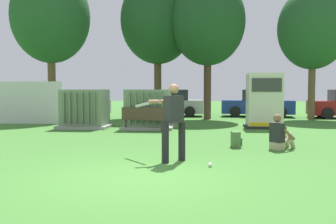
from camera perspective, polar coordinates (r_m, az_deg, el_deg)
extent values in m
plane|color=#3D752D|center=(7.17, -4.23, -9.63)|extent=(96.00, 96.00, 0.00)
cube|color=silver|center=(19.60, -22.18, 1.31)|extent=(4.80, 0.12, 2.00)
cube|color=#9E9B93|center=(16.58, -12.25, -2.10)|extent=(2.10, 1.70, 0.12)
cube|color=gray|center=(16.52, -12.28, 0.70)|extent=(1.80, 1.40, 1.50)
cube|color=#63755B|center=(16.01, -15.28, 0.57)|extent=(0.06, 0.12, 1.27)
cube|color=#63755B|center=(15.93, -14.42, 0.57)|extent=(0.06, 0.12, 1.27)
cube|color=#63755B|center=(15.84, -13.55, 0.57)|extent=(0.06, 0.12, 1.27)
cube|color=#63755B|center=(15.76, -12.67, 0.57)|extent=(0.06, 0.12, 1.27)
cube|color=#63755B|center=(15.68, -11.78, 0.57)|extent=(0.06, 0.12, 1.27)
cube|color=#63755B|center=(15.61, -10.89, 0.56)|extent=(0.06, 0.12, 1.27)
cube|color=#9E9B93|center=(15.90, -2.95, -2.26)|extent=(2.10, 1.70, 0.12)
cube|color=gray|center=(15.85, -2.96, 0.66)|extent=(1.80, 1.40, 1.50)
cube|color=#63755B|center=(15.20, -5.75, 0.53)|extent=(0.06, 0.12, 1.27)
cube|color=#63755B|center=(15.16, -4.80, 0.53)|extent=(0.06, 0.12, 1.27)
cube|color=#63755B|center=(15.11, -3.85, 0.53)|extent=(0.06, 0.12, 1.27)
cube|color=#63755B|center=(15.08, -2.89, 0.52)|extent=(0.06, 0.12, 1.27)
cube|color=#63755B|center=(15.04, -1.93, 0.52)|extent=(0.06, 0.12, 1.27)
cube|color=#63755B|center=(15.01, -0.97, 0.51)|extent=(0.06, 0.12, 1.27)
cube|color=#262626|center=(16.67, 14.11, -2.13)|extent=(1.60, 1.40, 0.10)
cube|color=beige|center=(16.60, 14.16, 1.82)|extent=(1.40, 1.20, 2.20)
cube|color=#383838|center=(15.99, 14.54, 3.93)|extent=(1.19, 0.04, 0.55)
cube|color=yellow|center=(16.05, 14.45, -1.81)|extent=(1.33, 0.04, 0.16)
cube|color=#4C3828|center=(15.11, -3.53, -1.07)|extent=(1.84, 0.80, 0.05)
cube|color=#4C3828|center=(14.93, -3.79, -0.18)|extent=(1.76, 0.45, 0.44)
cylinder|color=#4C3828|center=(15.56, -5.94, -1.83)|extent=(0.06, 0.06, 0.42)
cylinder|color=#4C3828|center=(15.00, -0.61, -2.01)|extent=(0.06, 0.06, 0.42)
cylinder|color=#4C3828|center=(15.31, -6.38, -1.92)|extent=(0.06, 0.06, 0.42)
cylinder|color=#4C3828|center=(14.73, -0.97, -2.10)|extent=(0.06, 0.06, 0.42)
cylinder|color=black|center=(8.38, -0.41, -4.68)|extent=(0.16, 0.16, 0.88)
cylinder|color=black|center=(8.68, 2.08, -4.40)|extent=(0.16, 0.16, 0.88)
cube|color=#262628|center=(8.46, 0.86, 0.43)|extent=(0.45, 0.45, 0.60)
sphere|color=#9E7051|center=(8.45, 0.86, 3.45)|extent=(0.23, 0.23, 0.23)
cylinder|color=#9E7051|center=(8.69, -1.18, 1.57)|extent=(0.53, 0.31, 0.09)
cylinder|color=#9E7051|center=(8.80, -0.25, 1.59)|extent=(0.32, 0.52, 0.09)
cylinder|color=#B2B2B7|center=(9.29, -3.31, 1.22)|extent=(0.64, 0.65, 0.21)
sphere|color=#B2B2B7|center=(8.94, -1.72, 1.62)|extent=(0.08, 0.08, 0.08)
sphere|color=white|center=(8.08, 6.30, -7.84)|extent=(0.09, 0.09, 0.09)
cube|color=tan|center=(10.71, 15.95, -4.89)|extent=(0.40, 0.42, 0.20)
cube|color=#262628|center=(10.67, 15.98, -2.97)|extent=(0.39, 0.42, 0.52)
sphere|color=brown|center=(10.63, 16.01, -0.88)|extent=(0.22, 0.22, 0.22)
cylinder|color=tan|center=(10.93, 16.36, -4.10)|extent=(0.44, 0.38, 0.13)
cylinder|color=tan|center=(11.10, 17.14, -3.98)|extent=(0.31, 0.27, 0.46)
cylinder|color=tan|center=(10.80, 17.15, -4.20)|extent=(0.44, 0.38, 0.13)
cylinder|color=tan|center=(10.97, 17.93, -4.07)|extent=(0.31, 0.27, 0.46)
cylinder|color=brown|center=(10.99, 15.85, -3.02)|extent=(0.38, 0.31, 0.32)
cylinder|color=brown|center=(10.69, 17.68, -3.23)|extent=(0.38, 0.31, 0.32)
cube|color=#4C723F|center=(10.85, 10.06, -4.07)|extent=(0.26, 0.35, 0.44)
cube|color=#3D5B33|center=(10.89, 10.72, -4.40)|extent=(0.10, 0.23, 0.22)
cylinder|color=brown|center=(21.94, -16.95, 3.49)|extent=(0.42, 0.42, 3.44)
ellipsoid|color=#235128|center=(22.30, -17.12, 13.46)|extent=(4.24, 4.24, 5.03)
cylinder|color=brown|center=(22.35, -1.54, 3.67)|extent=(0.43, 0.43, 3.48)
ellipsoid|color=#1E4723|center=(22.71, -1.55, 13.58)|extent=(4.29, 4.29, 5.09)
cylinder|color=#4C3828|center=(21.14, 5.90, 3.42)|extent=(0.41, 0.41, 3.30)
ellipsoid|color=#1E4723|center=(21.47, 5.97, 13.34)|extent=(4.06, 4.06, 4.82)
cylinder|color=brown|center=(22.34, 20.65, 2.91)|extent=(0.38, 0.38, 3.06)
ellipsoid|color=#235128|center=(22.59, 20.83, 11.63)|extent=(3.76, 3.76, 4.47)
cube|color=#B2B2B7|center=(23.77, -13.97, 0.75)|extent=(4.40, 2.27, 0.80)
cube|color=#262B33|center=(23.68, -13.67, 2.49)|extent=(2.30, 1.84, 0.64)
cylinder|color=black|center=(23.67, -17.71, 0.06)|extent=(0.66, 0.31, 0.64)
cylinder|color=black|center=(25.14, -15.71, 0.27)|extent=(0.66, 0.31, 0.64)
cylinder|color=black|center=(22.44, -12.00, -0.03)|extent=(0.66, 0.31, 0.64)
cylinder|color=black|center=(23.99, -10.26, 0.20)|extent=(0.66, 0.31, 0.64)
cube|color=#B2B2B7|center=(23.39, 0.07, 0.81)|extent=(4.26, 1.86, 0.80)
cube|color=#262B33|center=(23.36, 0.44, 2.58)|extent=(2.16, 1.64, 0.64)
cylinder|color=black|center=(22.66, -3.33, 0.07)|extent=(0.65, 0.24, 0.64)
cylinder|color=black|center=(24.35, -2.89, 0.30)|extent=(0.65, 0.24, 0.64)
cylinder|color=black|center=(22.52, 3.27, 0.05)|extent=(0.65, 0.24, 0.64)
cylinder|color=black|center=(24.22, 3.25, 0.28)|extent=(0.65, 0.24, 0.64)
cube|color=navy|center=(23.61, 13.23, 0.75)|extent=(4.37, 2.17, 0.80)
cube|color=#262B33|center=(23.59, 13.61, 2.49)|extent=(2.27, 1.79, 0.64)
cylinder|color=black|center=(22.78, 9.99, 0.04)|extent=(0.66, 0.29, 0.64)
cylinder|color=black|center=(24.48, 10.12, 0.26)|extent=(0.66, 0.29, 0.64)
cylinder|color=black|center=(22.84, 16.53, -0.04)|extent=(0.66, 0.29, 0.64)
cylinder|color=black|center=(24.54, 16.21, 0.19)|extent=(0.66, 0.29, 0.64)
cylinder|color=black|center=(22.80, 22.75, -0.17)|extent=(0.65, 0.24, 0.64)
cylinder|color=black|center=(24.44, 21.69, 0.08)|extent=(0.65, 0.24, 0.64)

